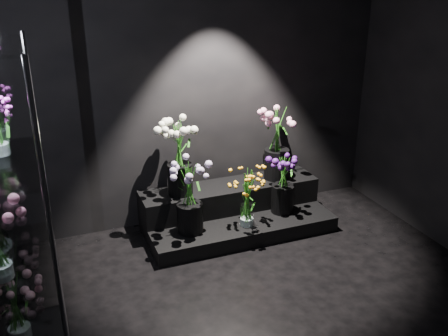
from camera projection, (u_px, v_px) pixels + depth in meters
floor at (280, 335)px, 3.58m from camera, size 4.00×4.00×0.00m
wall_back at (190, 85)px, 4.78m from camera, size 4.00×0.00×4.00m
display_riser at (234, 210)px, 5.03m from camera, size 1.83×0.81×0.41m
display_case at (1, 227)px, 2.90m from camera, size 0.57×0.95×2.10m
bouquet_orange_bells at (247, 198)px, 4.67m from camera, size 0.29×0.29×0.57m
bouquet_lilac at (189, 194)px, 4.53m from camera, size 0.44×0.44×0.68m
bouquet_purple at (283, 181)px, 4.92m from camera, size 0.39×0.39×0.60m
bouquet_cream_roses at (179, 154)px, 4.69m from camera, size 0.40×0.40×0.72m
bouquet_pink_roses at (277, 139)px, 5.05m from camera, size 0.41×0.41×0.75m
bouquet_case_base_pink at (15, 307)px, 3.32m from camera, size 0.41×0.41×0.49m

